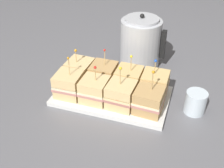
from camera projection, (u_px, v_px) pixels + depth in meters
The scene contains 12 objects.
ground_plane at pixel (112, 98), 1.14m from camera, with size 6.00×6.00×0.00m, color slate.
serving_platter at pixel (112, 96), 1.14m from camera, with size 0.45×0.26×0.02m.
sandwich_front_far_left at pixel (69, 85), 1.11m from camera, with size 0.11×0.11×0.17m.
sandwich_front_center_left at pixel (95, 90), 1.08m from camera, with size 0.11×0.11×0.15m.
sandwich_front_center_right at pixel (121, 95), 1.05m from camera, with size 0.11×0.11×0.17m.
sandwich_front_far_right at pixel (149, 100), 1.03m from camera, with size 0.11×0.11×0.17m.
sandwich_back_far_left at pixel (80, 71), 1.19m from camera, with size 0.11×0.11×0.16m.
sandwich_back_center_left at pixel (104, 75), 1.16m from camera, with size 0.11×0.11×0.17m.
sandwich_back_center_right at pixel (129, 80), 1.13m from camera, with size 0.11×0.11×0.17m.
sandwich_back_far_right at pixel (155, 84), 1.11m from camera, with size 0.11×0.11×0.16m.
kettle_steel at pixel (141, 42), 1.30m from camera, with size 0.21×0.19×0.25m.
drinking_glass at pixel (195, 102), 1.05m from camera, with size 0.08×0.08×0.09m.
Camera 1 is at (0.28, -0.86, 0.70)m, focal length 45.00 mm.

